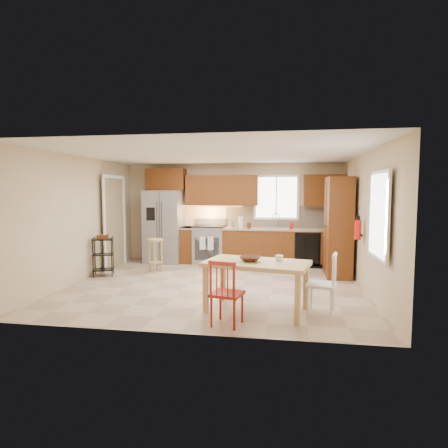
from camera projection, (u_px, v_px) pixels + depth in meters
name	position (u px, v px, depth m)	size (l,w,h in m)	color
floor	(215.00, 285.00, 7.20)	(5.50, 5.50, 0.00)	tan
ceiling	(215.00, 154.00, 6.98)	(5.50, 5.00, 0.02)	silver
wall_back	(233.00, 213.00, 9.55)	(5.50, 0.02, 2.50)	#CCB793
wall_front	(179.00, 236.00, 4.63)	(5.50, 0.02, 2.50)	#CCB793
wall_left	(81.00, 219.00, 7.52)	(0.02, 5.00, 2.50)	#CCB793
wall_right	(367.00, 222.00, 6.67)	(0.02, 5.00, 2.50)	#CCB793
refrigerator	(164.00, 227.00, 9.48)	(0.92, 0.75, 1.82)	gray
range_stove	(209.00, 245.00, 9.40)	(0.76, 0.63, 0.92)	gray
base_cabinet_narrow	(188.00, 245.00, 9.50)	(0.30, 0.60, 0.90)	#632C12
base_cabinet_run	(283.00, 247.00, 9.13)	(2.92, 0.60, 0.90)	#632C12
dishwasher	(307.00, 249.00, 8.75)	(0.60, 0.02, 0.78)	black
backsplash	(284.00, 216.00, 9.34)	(2.92, 0.03, 0.55)	beige
upper_over_fridge	(166.00, 180.00, 9.57)	(1.00, 0.35, 0.55)	#633610
upper_left_block	(222.00, 190.00, 9.37)	(1.80, 0.35, 0.75)	#633610
upper_right_block	(324.00, 190.00, 8.98)	(1.00, 0.35, 0.75)	#633610
window_back	(276.00, 197.00, 9.33)	(1.12, 0.04, 1.12)	white
sink	(276.00, 230.00, 9.12)	(0.62, 0.46, 0.16)	gray
undercab_glow	(210.00, 206.00, 9.43)	(1.60, 0.30, 0.01)	#FFBF66
soap_bottle	(292.00, 225.00, 8.95)	(0.09, 0.09, 0.19)	red
paper_towel	(241.00, 222.00, 9.19)	(0.12, 0.12, 0.28)	silver
canister_steel	(233.00, 224.00, 9.22)	(0.11, 0.11, 0.18)	gray
canister_wood	(249.00, 225.00, 9.13)	(0.10, 0.10, 0.14)	#4B2A14
pantry	(338.00, 227.00, 7.91)	(0.50, 0.95, 2.10)	#632C12
fire_extinguisher	(358.00, 230.00, 6.84)	(0.12, 0.12, 0.36)	red
window_right	(379.00, 215.00, 5.53)	(0.04, 1.02, 1.32)	white
doorway	(114.00, 223.00, 8.80)	(0.04, 0.95, 2.10)	#8C7A59
dining_table	(256.00, 287.00, 5.62)	(1.52, 0.86, 0.74)	tan
chair_red	(227.00, 292.00, 5.02)	(0.42, 0.42, 0.89)	maroon
chair_white	(321.00, 284.00, 5.51)	(0.42, 0.42, 0.89)	silver
table_bowl	(250.00, 262.00, 5.60)	(0.31, 0.31, 0.08)	#4B2A14
table_jar	(279.00, 260.00, 5.62)	(0.11, 0.11, 0.13)	silver
bar_stool	(155.00, 255.00, 8.39)	(0.36, 0.36, 0.74)	tan
utility_cart	(103.00, 257.00, 7.95)	(0.42, 0.32, 0.83)	black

